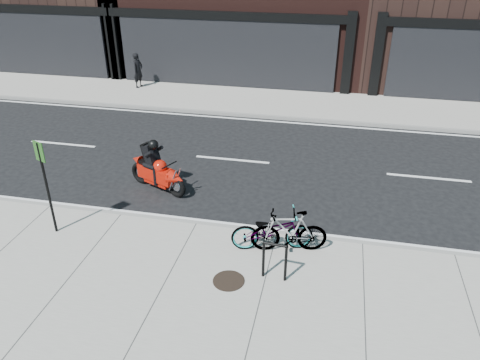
% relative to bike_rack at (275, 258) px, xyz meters
% --- Properties ---
extents(ground, '(120.00, 120.00, 0.00)m').
position_rel_bike_rack_xyz_m(ground, '(-2.17, 3.62, -0.64)').
color(ground, black).
rests_on(ground, ground).
extents(sidewalk_near, '(60.00, 6.00, 0.13)m').
position_rel_bike_rack_xyz_m(sidewalk_near, '(-2.17, -1.38, -0.58)').
color(sidewalk_near, gray).
rests_on(sidewalk_near, ground).
extents(sidewalk_far, '(60.00, 3.50, 0.13)m').
position_rel_bike_rack_xyz_m(sidewalk_far, '(-2.17, 11.37, -0.58)').
color(sidewalk_far, gray).
rests_on(sidewalk_far, ground).
extents(bike_rack, '(0.52, 0.10, 0.88)m').
position_rel_bike_rack_xyz_m(bike_rack, '(0.00, 0.00, 0.00)').
color(bike_rack, black).
rests_on(bike_rack, sidewalk_near).
extents(bicycle_front, '(1.94, 1.08, 0.96)m').
position_rel_bike_rack_xyz_m(bicycle_front, '(-0.20, 1.02, -0.03)').
color(bicycle_front, gray).
rests_on(bicycle_front, sidewalk_near).
extents(bicycle_rear, '(1.76, 0.83, 1.02)m').
position_rel_bike_rack_xyz_m(bicycle_rear, '(0.17, 1.02, -0.00)').
color(bicycle_rear, gray).
rests_on(bicycle_rear, sidewalk_near).
extents(motorcycle, '(1.92, 1.11, 1.52)m').
position_rel_bike_rack_xyz_m(motorcycle, '(-3.71, 3.25, -0.03)').
color(motorcycle, black).
rests_on(motorcycle, ground).
extents(pedestrian, '(0.50, 0.64, 1.54)m').
position_rel_bike_rack_xyz_m(pedestrian, '(-8.02, 12.03, 0.26)').
color(pedestrian, black).
rests_on(pedestrian, sidewalk_far).
extents(manhole_cover, '(0.82, 0.82, 0.02)m').
position_rel_bike_rack_xyz_m(manhole_cover, '(-0.90, -0.29, -0.51)').
color(manhole_cover, black).
rests_on(manhole_cover, sidewalk_near).
extents(sign_post, '(0.30, 0.14, 2.33)m').
position_rel_bike_rack_xyz_m(sign_post, '(-5.36, 0.62, 0.88)').
color(sign_post, black).
rests_on(sign_post, sidewalk_near).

